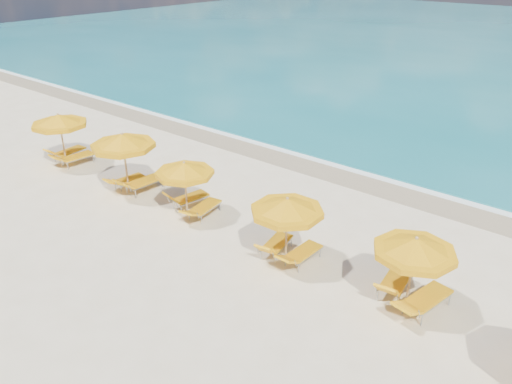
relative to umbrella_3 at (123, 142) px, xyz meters
The scene contains 19 objects.
ground_plane 5.95m from the umbrella_3, ahead, with size 120.00×120.00×0.00m, color beige.
wet_sand_band 9.36m from the umbrella_3, 52.50° to the left, with size 120.00×2.60×0.01m, color tan.
foam_line 9.99m from the umbrella_3, 55.37° to the left, with size 120.00×1.20×0.03m, color white.
whitecap_near 16.97m from the umbrella_3, 91.56° to the left, with size 14.00×0.36×0.05m, color white.
umbrella_2 4.51m from the umbrella_3, behind, with size 2.88×2.88×2.43m.
umbrella_3 is the anchor object (origin of this frame).
umbrella_4 3.27m from the umbrella_3, ahead, with size 2.22×2.22×2.14m.
umbrella_5 7.86m from the umbrella_3, ahead, with size 2.91×2.91×2.27m.
umbrella_6 11.70m from the umbrella_3, ahead, with size 2.42×2.42×2.22m.
lounger_2_left 5.35m from the umbrella_3, behind, with size 0.80×1.93×0.84m.
lounger_2_right 4.57m from the umbrella_3, behind, with size 0.80×1.96×0.77m.
lounger_3_left 2.02m from the umbrella_3, 142.35° to the left, with size 0.72×1.73×0.63m.
lounger_3_right 2.00m from the umbrella_3, 47.37° to the left, with size 0.82×2.09×0.87m.
lounger_4_left 3.49m from the umbrella_3, 13.29° to the left, with size 0.89×1.81×0.85m.
lounger_4_right 4.28m from the umbrella_3, ahead, with size 0.87×1.92×0.68m.
lounger_5_left 7.59m from the umbrella_3, ahead, with size 0.88×1.78×0.82m.
lounger_5_right 8.50m from the umbrella_3, ahead, with size 0.64×1.80×0.68m.
lounger_6_left 11.36m from the umbrella_3, ahead, with size 0.87×1.95×0.90m.
lounger_6_right 12.32m from the umbrella_3, ahead, with size 1.04×2.12×0.73m.
Camera 1 is at (9.87, -10.61, 8.79)m, focal length 35.00 mm.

